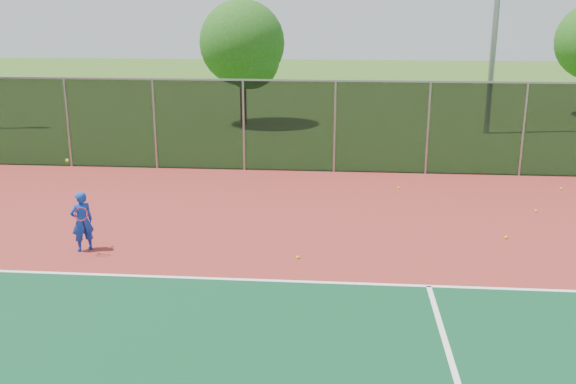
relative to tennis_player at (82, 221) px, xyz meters
name	(u,v)px	position (x,y,z in m)	size (l,w,h in m)	color
ground	(321,365)	(5.47, -4.33, -0.71)	(120.00, 120.00, 0.00)	#2F5618
court_apron	(325,306)	(5.47, -2.33, -0.70)	(30.00, 20.00, 0.02)	maroon
fence_back	(335,126)	(5.47, 7.67, 0.86)	(30.00, 0.06, 3.03)	black
tennis_player	(82,221)	(0.00, 0.00, 0.00)	(0.60, 0.70, 2.08)	#1234AD
practice_ball_0	(399,188)	(7.44, 5.71, -0.65)	(0.07, 0.07, 0.07)	#D5EA1B
practice_ball_1	(298,257)	(4.82, -0.10, -0.65)	(0.07, 0.07, 0.07)	#D5EA1B
practice_ball_2	(536,211)	(10.92, 3.74, -0.65)	(0.07, 0.07, 0.07)	#D5EA1B
practice_ball_4	(506,237)	(9.63, 1.57, -0.65)	(0.07, 0.07, 0.07)	#D5EA1B
practice_ball_6	(561,189)	(12.29, 6.03, -0.65)	(0.07, 0.07, 0.07)	#D5EA1B
tree_back_left	(244,47)	(1.20, 16.33, 2.85)	(3.86, 3.86, 5.67)	#382414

